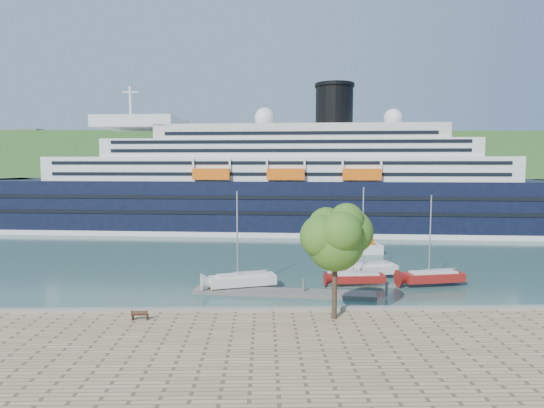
{
  "coord_description": "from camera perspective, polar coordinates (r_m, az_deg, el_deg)",
  "views": [
    {
      "loc": [
        -2.29,
        -36.49,
        13.14
      ],
      "look_at": [
        -1.08,
        30.0,
        7.02
      ],
      "focal_mm": 30.0,
      "sensor_mm": 36.0,
      "label": 1
    }
  ],
  "objects": [
    {
      "name": "ground",
      "position": [
        38.85,
        2.48,
        -14.51
      ],
      "size": [
        400.0,
        400.0,
        0.0
      ],
      "primitive_type": "plane",
      "color": "#2D514B",
      "rests_on": "ground"
    },
    {
      "name": "far_hillside",
      "position": [
        181.5,
        -0.32,
        4.9
      ],
      "size": [
        400.0,
        50.0,
        24.0
      ],
      "primitive_type": "cube",
      "color": "#365C25",
      "rests_on": "ground"
    },
    {
      "name": "quay_coping",
      "position": [
        38.28,
        2.5,
        -13.0
      ],
      "size": [
        220.0,
        0.5,
        0.3
      ],
      "primitive_type": "cube",
      "color": "slate",
      "rests_on": "promenade"
    },
    {
      "name": "cruise_ship",
      "position": [
        87.19,
        -0.89,
        5.77
      ],
      "size": [
        125.08,
        29.5,
        27.83
      ],
      "primitive_type": null,
      "rotation": [
        0.0,
        0.0,
        -0.09
      ],
      "color": "black",
      "rests_on": "ground"
    },
    {
      "name": "park_bench",
      "position": [
        37.5,
        -16.24,
        -13.15
      ],
      "size": [
        1.34,
        0.57,
        0.86
      ],
      "primitive_type": null,
      "rotation": [
        0.0,
        0.0,
        0.01
      ],
      "color": "#442413",
      "rests_on": "promenade"
    },
    {
      "name": "promenade_tree",
      "position": [
        35.52,
        7.9,
        -6.58
      ],
      "size": [
        5.9,
        5.9,
        9.76
      ],
      "primitive_type": null,
      "color": "#335C18",
      "rests_on": "promenade"
    },
    {
      "name": "floating_pontoon",
      "position": [
        46.08,
        1.43,
        -11.05
      ],
      "size": [
        18.21,
        4.74,
        0.4
      ],
      "primitive_type": null,
      "rotation": [
        0.0,
        0.0,
        -0.14
      ],
      "color": "slate",
      "rests_on": "ground"
    },
    {
      "name": "sailboat_white_near",
      "position": [
        46.79,
        -3.74,
        -4.91
      ],
      "size": [
        7.85,
        3.98,
        9.77
      ],
      "primitive_type": null,
      "rotation": [
        0.0,
        0.0,
        0.26
      ],
      "color": "silver",
      "rests_on": "ground"
    },
    {
      "name": "sailboat_red",
      "position": [
        49.13,
        10.75,
        -5.48
      ],
      "size": [
        6.37,
        2.04,
        8.13
      ],
      "primitive_type": null,
      "rotation": [
        0.0,
        0.0,
        0.05
      ],
      "color": "maroon",
      "rests_on": "ground"
    },
    {
      "name": "sailboat_white_far",
      "position": [
        52.51,
        11.86,
        -3.83
      ],
      "size": [
        7.91,
        3.38,
        9.9
      ],
      "primitive_type": null,
      "rotation": [
        0.0,
        0.0,
        0.17
      ],
      "color": "silver",
      "rests_on": "ground"
    },
    {
      "name": "tender_launch",
      "position": [
        66.58,
        10.03,
        -5.18
      ],
      "size": [
        8.87,
        4.35,
        2.35
      ],
      "primitive_type": null,
      "rotation": [
        0.0,
        0.0,
        0.18
      ],
      "color": "#EA5C0D",
      "rests_on": "ground"
    },
    {
      "name": "sailboat_extra",
      "position": [
        51.21,
        19.7,
        -4.61
      ],
      "size": [
        7.39,
        2.99,
        9.27
      ],
      "primitive_type": null,
      "rotation": [
        0.0,
        0.0,
        0.14
      ],
      "color": "maroon",
      "rests_on": "ground"
    }
  ]
}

